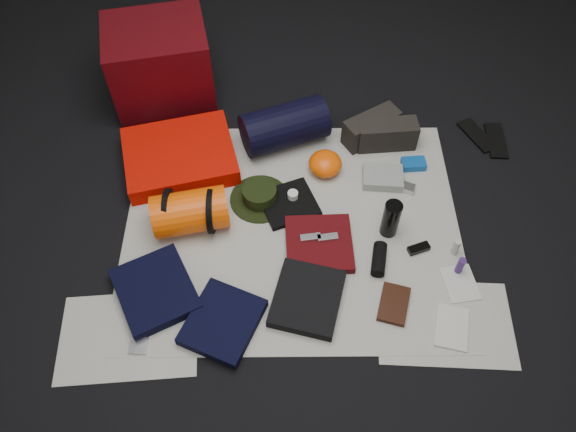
{
  "coord_description": "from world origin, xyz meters",
  "views": [
    {
      "loc": [
        -0.03,
        -1.51,
        2.24
      ],
      "look_at": [
        -0.02,
        -0.0,
        0.1
      ],
      "focal_mm": 35.0,
      "sensor_mm": 36.0,
      "label": 1
    }
  ],
  "objects_px": {
    "red_cabinet": "(160,64)",
    "compact_camera": "(406,188)",
    "water_bottle": "(391,219)",
    "paperback_book": "(394,304)",
    "stuff_sack": "(190,212)",
    "navy_duffel": "(284,126)",
    "sleeping_pad": "(180,156)"
  },
  "relations": [
    {
      "from": "sleeping_pad",
      "to": "water_bottle",
      "type": "relative_size",
      "value": 2.68
    },
    {
      "from": "stuff_sack",
      "to": "paperback_book",
      "type": "bearing_deg",
      "value": -25.5
    },
    {
      "from": "stuff_sack",
      "to": "navy_duffel",
      "type": "distance_m",
      "value": 0.7
    },
    {
      "from": "water_bottle",
      "to": "paperback_book",
      "type": "bearing_deg",
      "value": -92.65
    },
    {
      "from": "red_cabinet",
      "to": "stuff_sack",
      "type": "relative_size",
      "value": 1.53
    },
    {
      "from": "red_cabinet",
      "to": "paperback_book",
      "type": "bearing_deg",
      "value": -61.27
    },
    {
      "from": "compact_camera",
      "to": "navy_duffel",
      "type": "bearing_deg",
      "value": 175.49
    },
    {
      "from": "stuff_sack",
      "to": "compact_camera",
      "type": "distance_m",
      "value": 1.07
    },
    {
      "from": "red_cabinet",
      "to": "compact_camera",
      "type": "bearing_deg",
      "value": -40.62
    },
    {
      "from": "sleeping_pad",
      "to": "navy_duffel",
      "type": "distance_m",
      "value": 0.56
    },
    {
      "from": "navy_duffel",
      "to": "sleeping_pad",
      "type": "bearing_deg",
      "value": 174.34
    },
    {
      "from": "navy_duffel",
      "to": "paperback_book",
      "type": "xyz_separation_m",
      "value": [
        0.47,
        -0.98,
        -0.1
      ]
    },
    {
      "from": "navy_duffel",
      "to": "water_bottle",
      "type": "xyz_separation_m",
      "value": [
        0.49,
        -0.58,
        -0.01
      ]
    },
    {
      "from": "red_cabinet",
      "to": "stuff_sack",
      "type": "distance_m",
      "value": 0.95
    },
    {
      "from": "red_cabinet",
      "to": "navy_duffel",
      "type": "bearing_deg",
      "value": -40.73
    },
    {
      "from": "navy_duffel",
      "to": "compact_camera",
      "type": "bearing_deg",
      "value": -49.66
    },
    {
      "from": "navy_duffel",
      "to": "paperback_book",
      "type": "distance_m",
      "value": 1.09
    },
    {
      "from": "sleeping_pad",
      "to": "compact_camera",
      "type": "xyz_separation_m",
      "value": [
        1.15,
        -0.19,
        -0.03
      ]
    },
    {
      "from": "compact_camera",
      "to": "sleeping_pad",
      "type": "bearing_deg",
      "value": -164.96
    },
    {
      "from": "compact_camera",
      "to": "water_bottle",
      "type": "bearing_deg",
      "value": -90.4
    },
    {
      "from": "stuff_sack",
      "to": "navy_duffel",
      "type": "height_order",
      "value": "navy_duffel"
    },
    {
      "from": "water_bottle",
      "to": "stuff_sack",
      "type": "bearing_deg",
      "value": 177.17
    },
    {
      "from": "water_bottle",
      "to": "sleeping_pad",
      "type": "bearing_deg",
      "value": 157.0
    },
    {
      "from": "paperback_book",
      "to": "compact_camera",
      "type": "bearing_deg",
      "value": 94.37
    },
    {
      "from": "paperback_book",
      "to": "stuff_sack",
      "type": "bearing_deg",
      "value": 170.61
    },
    {
      "from": "red_cabinet",
      "to": "stuff_sack",
      "type": "height_order",
      "value": "red_cabinet"
    },
    {
      "from": "paperback_book",
      "to": "red_cabinet",
      "type": "bearing_deg",
      "value": 146.49
    },
    {
      "from": "red_cabinet",
      "to": "sleeping_pad",
      "type": "distance_m",
      "value": 0.56
    },
    {
      "from": "sleeping_pad",
      "to": "compact_camera",
      "type": "relative_size",
      "value": 6.44
    },
    {
      "from": "red_cabinet",
      "to": "compact_camera",
      "type": "relative_size",
      "value": 6.2
    },
    {
      "from": "water_bottle",
      "to": "red_cabinet",
      "type": "bearing_deg",
      "value": 140.55
    },
    {
      "from": "sleeping_pad",
      "to": "stuff_sack",
      "type": "relative_size",
      "value": 1.59
    }
  ]
}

